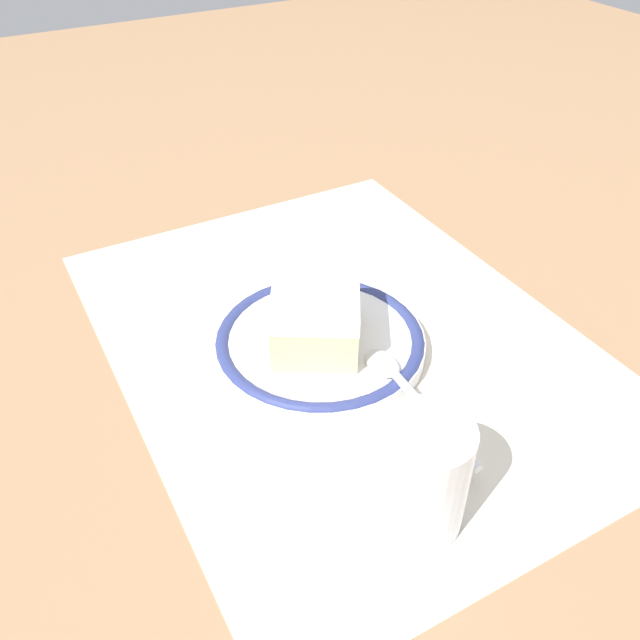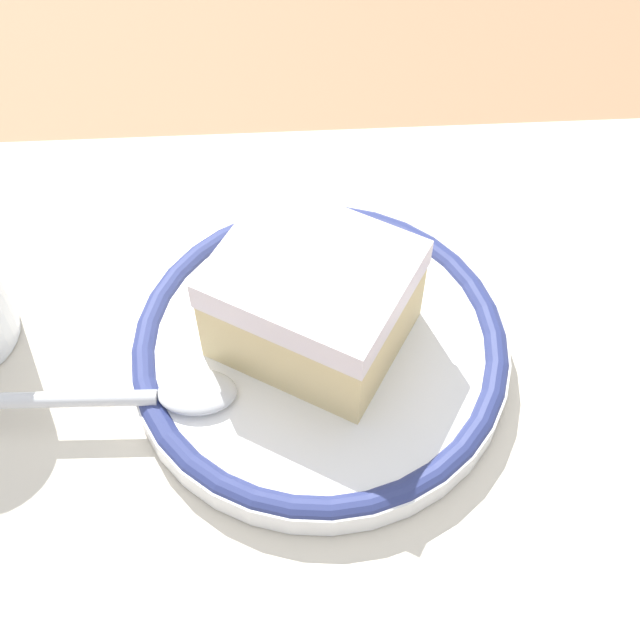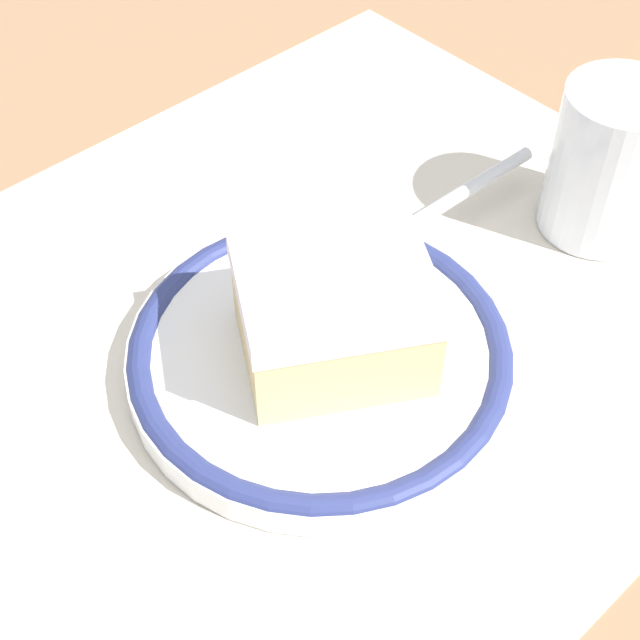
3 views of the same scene
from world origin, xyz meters
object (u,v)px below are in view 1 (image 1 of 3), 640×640
(plate, at_px, (320,342))
(cup, at_px, (421,480))
(spoon, at_px, (404,388))
(cake_slice, at_px, (315,317))

(plate, height_order, cup, cup)
(spoon, bearing_deg, plate, 16.08)
(cake_slice, distance_m, cup, 0.19)
(cake_slice, bearing_deg, spoon, -159.92)
(cake_slice, bearing_deg, plate, -64.29)
(spoon, distance_m, cup, 0.11)
(cup, bearing_deg, cake_slice, -6.25)
(plate, bearing_deg, cup, 172.01)
(plate, height_order, cake_slice, cake_slice)
(cake_slice, xyz_separation_m, cup, (-0.18, 0.02, -0.00))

